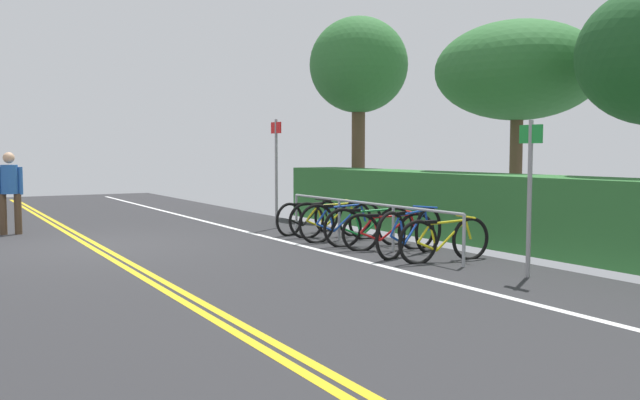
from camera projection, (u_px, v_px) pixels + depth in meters
ground_plane at (94, 247)px, 11.51m from camera, size 29.23×10.26×0.05m
centre_line_yellow_inner at (89, 246)px, 11.46m from camera, size 26.31×0.10×0.00m
centre_line_yellow_outer at (99, 245)px, 11.55m from camera, size 26.31×0.10×0.00m
bike_lane_stripe_white at (257, 234)px, 13.11m from camera, size 26.31×0.12×0.00m
bike_rack at (365, 212)px, 11.48m from camera, size 5.05×0.05×0.78m
bicycle_0 at (308, 217)px, 13.26m from camera, size 0.53×1.67×0.70m
bicycle_1 at (331, 219)px, 12.71m from camera, size 0.49×1.70×0.74m
bicycle_2 at (341, 222)px, 12.13m from camera, size 0.46×1.77×0.75m
bicycle_3 at (369, 227)px, 11.48m from camera, size 0.55×1.66×0.73m
bicycle_4 at (388, 231)px, 10.99m from camera, size 0.64×1.56×0.68m
bicycle_5 at (410, 232)px, 10.42m from camera, size 0.66×1.77×0.79m
bicycle_6 at (445, 240)px, 9.84m from camera, size 0.46×1.63×0.70m
pedestrian at (10, 187)px, 13.04m from camera, size 0.32×0.48×1.64m
sign_post_near at (276, 163)px, 14.08m from camera, size 0.36×0.07×2.35m
sign_post_far at (530, 182)px, 8.51m from camera, size 0.36×0.06×2.05m
hedge_backdrop at (518, 211)px, 11.30m from camera, size 14.00×1.26×1.25m
tree_near_left at (359, 67)px, 17.26m from camera, size 2.59×2.59×5.19m
tree_mid at (518, 72)px, 14.01m from camera, size 3.52×3.52×4.43m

